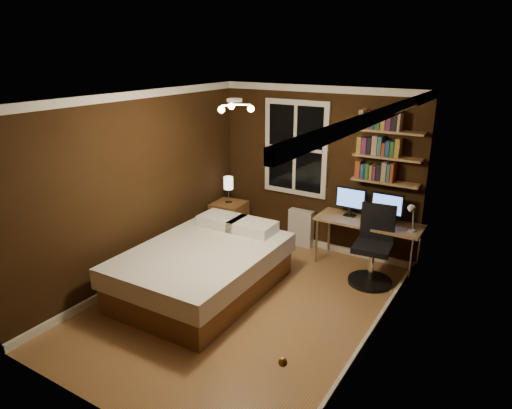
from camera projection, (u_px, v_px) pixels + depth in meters
The scene contains 24 objects.
floor at pixel (242, 304), 5.63m from camera, with size 4.20×4.20×0.00m, color #8F5D39.
wall_back at pixel (317, 170), 6.92m from camera, with size 3.20×0.04×2.50m, color black.
wall_left at pixel (140, 188), 6.02m from camera, with size 0.04×4.20×2.50m, color black.
wall_right at pixel (378, 237), 4.44m from camera, with size 0.04×4.20×2.50m, color black.
ceiling at pixel (240, 98), 4.82m from camera, with size 3.20×4.20×0.02m, color white.
window at pixel (296, 148), 6.97m from camera, with size 1.06×0.06×1.46m, color white.
door at pixel (308, 338), 3.26m from camera, with size 0.03×0.82×2.05m, color black, non-canonical shape.
door_knob at pixel (283, 362), 3.05m from camera, with size 0.06×0.06×0.06m, color gold.
ceiling_fixture at pixel (235, 108), 4.78m from camera, with size 0.44×0.44×0.18m, color beige, non-canonical shape.
bookshelf_lower at pixel (385, 182), 6.29m from camera, with size 0.92×0.22×0.03m, color #9C784C.
books_row_lower at pixel (386, 173), 6.25m from camera, with size 0.54×0.16×0.23m, color #943B1A, non-canonical shape.
bookshelf_middle at pixel (388, 157), 6.18m from camera, with size 0.92×0.22×0.03m, color #9C784C.
books_row_middle at pixel (388, 148), 6.13m from camera, with size 0.54×0.16×0.23m, color navy, non-canonical shape.
bookshelf_upper at pixel (390, 131), 6.06m from camera, with size 0.92×0.22×0.03m, color #9C784C.
books_row_upper at pixel (391, 121), 6.02m from camera, with size 0.54×0.16×0.23m, color #244F22, non-canonical shape.
bed at pixel (204, 268), 5.86m from camera, with size 1.61×2.21×0.74m.
nightstand at pixel (229, 221), 7.50m from camera, with size 0.50×0.50×0.62m, color brown.
bedside_lamp at pixel (229, 190), 7.33m from camera, with size 0.15×0.15×0.43m, color white, non-canonical shape.
radiator at pixel (301, 228), 7.23m from camera, with size 0.40×0.14×0.59m, color silver.
desk at pixel (369, 225), 6.41m from camera, with size 1.47×0.55×0.70m.
monitor_left at pixel (351, 202), 6.53m from camera, with size 0.45×0.12×0.43m, color black, non-canonical shape.
monitor_right at pixel (387, 208), 6.27m from camera, with size 0.45×0.12×0.43m, color black, non-canonical shape.
desk_lamp at pixel (412, 218), 5.90m from camera, with size 0.14×0.32×0.44m, color silver, non-canonical shape.
office_chair at pixel (373, 254), 6.06m from camera, with size 0.58×0.58×1.06m.
Camera 1 is at (2.73, -4.11, 2.98)m, focal length 32.00 mm.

